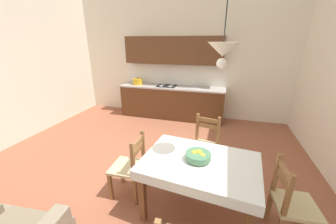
% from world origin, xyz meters
% --- Properties ---
extents(ground_plane, '(6.48, 6.21, 0.10)m').
position_xyz_m(ground_plane, '(0.00, 0.00, -0.05)').
color(ground_plane, '#99563D').
extents(wall_back, '(6.48, 0.12, 4.01)m').
position_xyz_m(wall_back, '(0.00, 2.87, 2.01)').
color(wall_back, silver).
rests_on(wall_back, ground_plane).
extents(kitchen_cabinetry, '(2.90, 0.63, 2.20)m').
position_xyz_m(kitchen_cabinetry, '(-0.15, 2.53, 0.86)').
color(kitchen_cabinetry, '#56331C').
rests_on(kitchen_cabinetry, ground_plane).
extents(dining_table, '(1.44, 1.07, 0.75)m').
position_xyz_m(dining_table, '(1.05, -0.64, 0.62)').
color(dining_table, brown).
rests_on(dining_table, ground_plane).
extents(dining_chair_kitchen_side, '(0.49, 0.49, 0.93)m').
position_xyz_m(dining_chair_kitchen_side, '(1.02, 0.29, 0.44)').
color(dining_chair_kitchen_side, '#D1BC89').
rests_on(dining_chair_kitchen_side, ground_plane).
extents(dining_chair_tv_side, '(0.44, 0.44, 0.93)m').
position_xyz_m(dining_chair_tv_side, '(0.09, -0.59, 0.44)').
color(dining_chair_tv_side, '#D1BC89').
rests_on(dining_chair_tv_side, ground_plane).
extents(dining_chair_window_side, '(0.45, 0.45, 0.93)m').
position_xyz_m(dining_chair_window_side, '(2.05, -0.70, 0.44)').
color(dining_chair_window_side, '#D1BC89').
rests_on(dining_chair_window_side, ground_plane).
extents(fruit_bowl, '(0.30, 0.30, 0.12)m').
position_xyz_m(fruit_bowl, '(1.02, -0.63, 0.81)').
color(fruit_bowl, '#4C7F5B').
rests_on(fruit_bowl, dining_table).
extents(pendant_lamp, '(0.32, 0.32, 0.80)m').
position_xyz_m(pendant_lamp, '(1.19, -0.49, 1.99)').
color(pendant_lamp, black).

